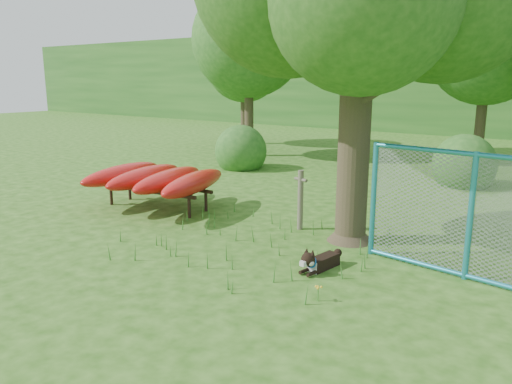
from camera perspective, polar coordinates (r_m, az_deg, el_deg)
The scene contains 12 objects.
ground at distance 8.70m, azimuth -5.76°, elevation -7.69°, with size 80.00×80.00×0.00m, color #235110.
wooden_post at distance 10.22m, azimuth 5.10°, elevation -0.73°, with size 0.34×0.16×1.24m.
kayak_rack at distance 12.09m, azimuth -11.31°, elevation 1.56°, with size 3.45×3.07×0.96m.
husky_dog at distance 8.20m, azimuth 7.15°, elevation -7.88°, with size 0.35×0.97×0.43m.
fence_section at distance 8.21m, azimuth 23.29°, elevation -2.63°, with size 3.40×0.55×3.33m.
wildflower_clump at distance 7.12m, azimuth 7.12°, elevation -10.87°, with size 0.11×0.11×0.24m.
bg_tree_a at distance 20.07m, azimuth -0.84°, elevation 16.94°, with size 4.40×4.40×6.70m.
bg_tree_b at distance 20.11m, azimuth 11.37°, elevation 19.92°, with size 5.20×5.20×8.22m.
bg_tree_c at distance 19.50m, azimuth 24.98°, elevation 14.80°, with size 4.00×4.00×6.12m.
bg_tree_f at distance 23.93m, azimuth -1.36°, elevation 14.46°, with size 3.60×3.60×5.55m.
shrub_left at distance 17.39m, azimuth -1.74°, elevation 2.74°, with size 1.80×1.80×1.80m, color #255A1D.
shrub_mid at distance 15.75m, azimuth 22.49°, elevation 0.70°, with size 1.80×1.80×1.80m, color #255A1D.
Camera 1 is at (5.45, -6.07, 3.04)m, focal length 35.00 mm.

